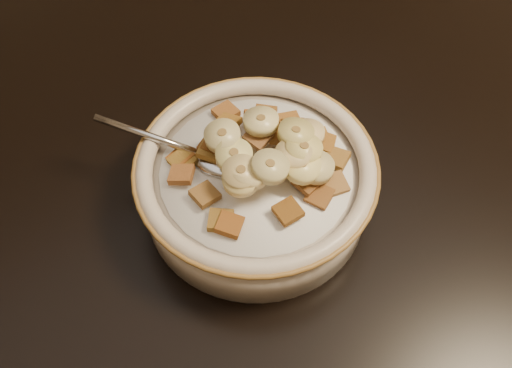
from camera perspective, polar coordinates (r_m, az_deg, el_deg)
floor at (r=1.36m, az=4.60°, el=-12.53°), size 4.00×4.50×0.10m
table at (r=0.70m, az=8.89°, el=12.37°), size 1.44×0.97×0.04m
cereal_bowl at (r=0.52m, az=0.00°, el=-0.35°), size 0.20×0.20×0.05m
milk at (r=0.50m, az=0.00°, el=1.25°), size 0.17×0.17×0.00m
spoon at (r=0.50m, az=-3.59°, el=2.40°), size 0.06×0.06×0.01m
cereal_square_0 at (r=0.47m, az=-0.57°, el=1.12°), size 0.02×0.02×0.01m
cereal_square_1 at (r=0.50m, az=8.02°, el=2.55°), size 0.03×0.03×0.01m
cereal_square_2 at (r=0.51m, az=6.75°, el=4.16°), size 0.03×0.03×0.01m
cereal_square_3 at (r=0.49m, az=-7.47°, el=0.95°), size 0.03×0.03×0.01m
cereal_square_4 at (r=0.46m, az=3.23°, el=-2.74°), size 0.02×0.02×0.01m
cereal_square_5 at (r=0.51m, az=-7.50°, el=2.62°), size 0.02×0.02×0.01m
cereal_square_6 at (r=0.52m, az=3.77°, el=5.55°), size 0.03×0.03×0.01m
cereal_square_7 at (r=0.48m, az=5.14°, el=0.23°), size 0.02×0.02×0.01m
cereal_square_8 at (r=0.50m, az=-4.55°, el=3.33°), size 0.03×0.03×0.01m
cereal_square_9 at (r=0.52m, az=-2.88°, el=6.15°), size 0.03×0.03×0.01m
cereal_square_10 at (r=0.48m, az=3.27°, el=2.41°), size 0.02×0.02×0.01m
cereal_square_11 at (r=0.48m, az=-5.13°, el=-1.06°), size 0.02×0.02×0.01m
cereal_square_12 at (r=0.54m, az=-3.04°, el=7.19°), size 0.02×0.02×0.01m
cereal_square_13 at (r=0.46m, az=-2.66°, el=-4.09°), size 0.03×0.03×0.01m
cereal_square_14 at (r=0.52m, az=6.24°, el=4.47°), size 0.02×0.02×0.01m
cereal_square_15 at (r=0.52m, az=3.36°, el=6.26°), size 0.03×0.03×0.01m
cereal_square_16 at (r=0.50m, az=-4.39°, el=3.91°), size 0.03×0.03×0.01m
cereal_square_17 at (r=0.52m, az=0.02°, el=6.53°), size 0.03×0.03×0.01m
cereal_square_18 at (r=0.50m, az=-7.37°, el=2.34°), size 0.02×0.02×0.01m
cereal_square_19 at (r=0.46m, az=-3.55°, el=-3.65°), size 0.03×0.03×0.01m
cereal_square_20 at (r=0.53m, az=0.89°, el=6.91°), size 0.03×0.03×0.01m
cereal_square_21 at (r=0.50m, az=0.21°, el=4.75°), size 0.03×0.03×0.01m
cereal_square_22 at (r=0.49m, az=7.88°, el=0.00°), size 0.02×0.02×0.01m
cereal_square_23 at (r=0.51m, az=2.62°, el=4.93°), size 0.03×0.03×0.01m
cereal_square_24 at (r=0.48m, az=6.37°, el=-1.17°), size 0.03×0.03×0.01m
banana_slice_0 at (r=0.46m, az=-0.62°, el=1.09°), size 0.04×0.04×0.02m
banana_slice_1 at (r=0.46m, az=-1.50°, el=1.13°), size 0.04×0.04×0.01m
banana_slice_2 at (r=0.48m, az=-3.38°, el=4.82°), size 0.04×0.03×0.01m
banana_slice_3 at (r=0.48m, az=6.00°, el=1.70°), size 0.03×0.03×0.01m
banana_slice_4 at (r=0.47m, az=4.63°, el=1.73°), size 0.04×0.04×0.01m
banana_slice_5 at (r=0.49m, az=4.00°, el=5.10°), size 0.04×0.04×0.02m
banana_slice_6 at (r=0.47m, az=-2.21°, el=2.85°), size 0.04×0.04×0.01m
banana_slice_7 at (r=0.47m, az=3.77°, el=2.92°), size 0.04×0.04×0.01m
banana_slice_8 at (r=0.46m, az=1.43°, el=1.74°), size 0.04×0.04×0.02m
banana_slice_9 at (r=0.50m, az=5.12°, el=5.01°), size 0.04×0.04×0.01m
banana_slice_10 at (r=0.50m, az=0.50°, el=6.29°), size 0.04×0.04×0.01m
banana_slice_11 at (r=0.48m, az=4.82°, el=3.51°), size 0.04×0.04×0.01m
banana_slice_12 at (r=0.46m, az=-1.52°, el=0.54°), size 0.04×0.04×0.01m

